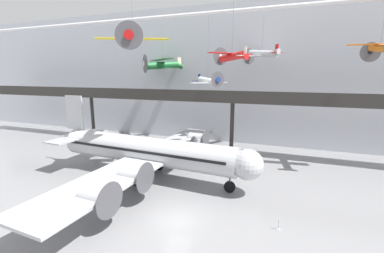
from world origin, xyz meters
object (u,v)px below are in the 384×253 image
at_px(suspended_plane_silver_racer, 262,54).
at_px(suspended_plane_yellow_lowwing, 133,36).
at_px(suspended_plane_orange_highwing, 380,47).
at_px(suspended_plane_green_biplane, 163,65).
at_px(stanchion_barrier, 278,226).
at_px(suspended_plane_white_twin, 208,81).
at_px(suspended_plane_red_highwing, 232,56).
at_px(airliner_silver_main, 145,151).

distance_m(suspended_plane_silver_racer, suspended_plane_yellow_lowwing, 21.23).
bearing_deg(suspended_plane_orange_highwing, suspended_plane_green_biplane, 70.84).
xyz_separation_m(suspended_plane_orange_highwing, stanchion_barrier, (-10.07, -17.03, -16.12)).
bearing_deg(suspended_plane_yellow_lowwing, suspended_plane_silver_racer, 111.96).
bearing_deg(suspended_plane_silver_racer, suspended_plane_orange_highwing, -169.25).
xyz_separation_m(suspended_plane_white_twin, suspended_plane_red_highwing, (5.32, -6.85, 3.35)).
relative_size(suspended_plane_silver_racer, stanchion_barrier, 6.99).
bearing_deg(airliner_silver_main, suspended_plane_yellow_lowwing, 147.48).
xyz_separation_m(suspended_plane_orange_highwing, suspended_plane_red_highwing, (-17.24, -4.48, -0.93)).
relative_size(suspended_plane_silver_racer, suspended_plane_yellow_lowwing, 0.87).
bearing_deg(suspended_plane_yellow_lowwing, suspended_plane_white_twin, 126.23).
xyz_separation_m(airliner_silver_main, suspended_plane_red_highwing, (9.74, 6.25, 11.96)).
bearing_deg(suspended_plane_red_highwing, suspended_plane_orange_highwing, -126.92).
distance_m(suspended_plane_orange_highwing, suspended_plane_yellow_lowwing, 30.39).
height_order(suspended_plane_red_highwing, suspended_plane_yellow_lowwing, suspended_plane_yellow_lowwing).
bearing_deg(stanchion_barrier, suspended_plane_green_biplane, 133.74).
bearing_deg(suspended_plane_yellow_lowwing, suspended_plane_orange_highwing, 82.51).
distance_m(suspended_plane_red_highwing, suspended_plane_yellow_lowwing, 12.84).
relative_size(airliner_silver_main, suspended_plane_yellow_lowwing, 3.98).
bearing_deg(suspended_plane_silver_racer, suspended_plane_white_twin, 59.69).
relative_size(suspended_plane_orange_highwing, stanchion_barrier, 7.08).
relative_size(suspended_plane_orange_highwing, suspended_plane_yellow_lowwing, 0.88).
xyz_separation_m(suspended_plane_silver_racer, suspended_plane_yellow_lowwing, (-14.33, -15.59, 1.39)).
distance_m(suspended_plane_white_twin, suspended_plane_red_highwing, 9.30).
height_order(suspended_plane_white_twin, suspended_plane_orange_highwing, suspended_plane_orange_highwing).
xyz_separation_m(suspended_plane_orange_highwing, suspended_plane_silver_racer, (-14.55, 6.23, 0.07)).
height_order(suspended_plane_orange_highwing, suspended_plane_silver_racer, suspended_plane_silver_racer).
relative_size(suspended_plane_red_highwing, suspended_plane_yellow_lowwing, 0.91).
distance_m(airliner_silver_main, suspended_plane_white_twin, 16.29).
relative_size(suspended_plane_white_twin, suspended_plane_green_biplane, 1.24).
height_order(suspended_plane_silver_racer, suspended_plane_yellow_lowwing, suspended_plane_yellow_lowwing).
height_order(airliner_silver_main, suspended_plane_orange_highwing, suspended_plane_orange_highwing).
xyz_separation_m(suspended_plane_red_highwing, suspended_plane_yellow_lowwing, (-11.64, -4.87, 2.39)).
distance_m(suspended_plane_orange_highwing, suspended_plane_green_biplane, 33.85).
bearing_deg(suspended_plane_green_biplane, suspended_plane_white_twin, 109.58).
height_order(suspended_plane_white_twin, suspended_plane_silver_racer, suspended_plane_silver_racer).
height_order(suspended_plane_red_highwing, stanchion_barrier, suspended_plane_red_highwing).
distance_m(suspended_plane_green_biplane, suspended_plane_yellow_lowwing, 17.16).
xyz_separation_m(suspended_plane_yellow_lowwing, stanchion_barrier, (18.81, -7.67, -17.58)).
height_order(suspended_plane_orange_highwing, stanchion_barrier, suspended_plane_orange_highwing).
relative_size(suspended_plane_white_twin, suspended_plane_yellow_lowwing, 1.27).
height_order(airliner_silver_main, suspended_plane_green_biplane, suspended_plane_green_biplane).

